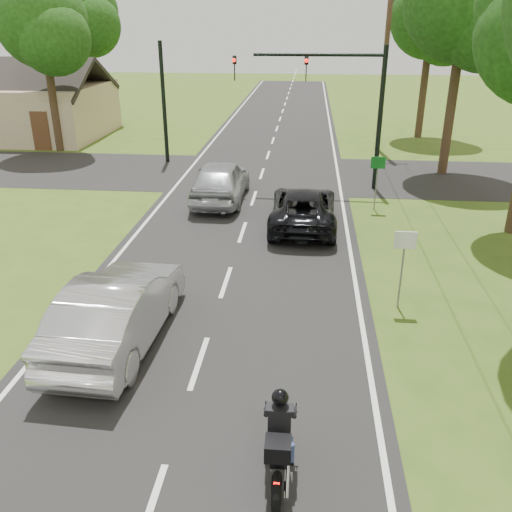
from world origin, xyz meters
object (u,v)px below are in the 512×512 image
at_px(motorcycle_rider, 279,445).
at_px(silver_sedan, 118,309).
at_px(sign_white, 404,251).
at_px(traffic_signal, 337,92).
at_px(utility_pole_far, 385,57).
at_px(dark_suv, 303,207).
at_px(silver_suv, 221,180).
at_px(sign_green, 377,170).

distance_m(motorcycle_rider, silver_sedan, 5.41).
bearing_deg(sign_white, traffic_signal, 97.05).
bearing_deg(sign_white, motorcycle_rider, -114.67).
distance_m(motorcycle_rider, utility_pole_far, 25.81).
height_order(dark_suv, silver_suv, silver_suv).
distance_m(motorcycle_rider, silver_suv, 15.01).
relative_size(utility_pole_far, sign_green, 4.71).
relative_size(silver_sedan, sign_green, 2.40).
xyz_separation_m(silver_sedan, silver_suv, (0.65, 10.91, 0.01)).
bearing_deg(sign_green, utility_pole_far, 83.27).
distance_m(silver_sedan, utility_pole_far, 23.22).
xyz_separation_m(dark_suv, sign_green, (2.78, 2.09, 0.89)).
xyz_separation_m(dark_suv, sign_white, (2.58, -5.91, 0.89)).
relative_size(traffic_signal, utility_pole_far, 0.64).
height_order(motorcycle_rider, silver_sedan, silver_sedan).
bearing_deg(sign_white, silver_sedan, -161.02).
relative_size(dark_suv, silver_sedan, 0.98).
height_order(traffic_signal, sign_green, traffic_signal).
bearing_deg(traffic_signal, motorcycle_rider, -94.74).
relative_size(motorcycle_rider, traffic_signal, 0.31).
bearing_deg(traffic_signal, sign_green, -62.62).
bearing_deg(sign_green, sign_white, -91.43).
xyz_separation_m(dark_suv, utility_pole_far, (4.08, 13.11, 4.38)).
bearing_deg(motorcycle_rider, sign_white, 64.83).
bearing_deg(sign_green, silver_sedan, -123.74).
xyz_separation_m(silver_sedan, traffic_signal, (5.32, 13.31, 3.29)).
height_order(silver_sedan, sign_green, sign_green).
relative_size(dark_suv, traffic_signal, 0.78).
bearing_deg(utility_pole_far, motorcycle_rider, -99.68).
distance_m(dark_suv, utility_pole_far, 14.42).
xyz_separation_m(traffic_signal, sign_green, (1.56, -3.02, -2.54)).
bearing_deg(dark_suv, sign_green, -142.60).
height_order(silver_suv, traffic_signal, traffic_signal).
bearing_deg(dark_suv, sign_white, 114.08).
height_order(silver_sedan, traffic_signal, traffic_signal).
bearing_deg(traffic_signal, utility_pole_far, 70.32).
xyz_separation_m(utility_pole_far, sign_green, (-1.30, -11.02, -3.49)).
bearing_deg(silver_suv, utility_pole_far, -125.30).
height_order(silver_sedan, silver_suv, silver_suv).
relative_size(utility_pole_far, sign_white, 4.71).
height_order(dark_suv, silver_sedan, silver_sedan).
xyz_separation_m(silver_sedan, sign_green, (6.88, 10.30, 0.75)).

